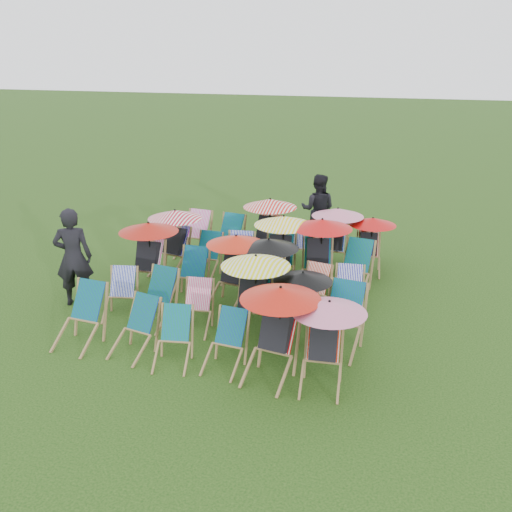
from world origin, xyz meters
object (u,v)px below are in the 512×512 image
(deckchair_29, at_px, (370,244))
(person_left, at_px, (73,257))
(person_rear, at_px, (318,210))
(deckchair_0, at_px, (79,317))
(deckchair_5, at_px, (324,343))

(deckchair_29, height_order, person_left, person_left)
(person_left, relative_size, person_rear, 1.07)
(deckchair_0, bearing_deg, person_left, 129.29)
(deckchair_5, relative_size, person_rear, 0.73)
(deckchair_5, distance_m, person_left, 5.18)
(deckchair_0, distance_m, deckchair_5, 4.03)
(deckchair_29, distance_m, person_rear, 2.11)
(deckchair_0, distance_m, person_left, 1.72)
(deckchair_0, xyz_separation_m, person_left, (-0.95, 1.36, 0.46))
(deckchair_5, distance_m, person_rear, 6.36)
(deckchair_0, relative_size, deckchair_5, 0.76)
(deckchair_29, bearing_deg, person_left, -155.03)
(deckchair_5, relative_size, deckchair_29, 1.07)
(deckchair_29, bearing_deg, deckchair_5, -99.49)
(deckchair_5, relative_size, person_left, 0.68)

